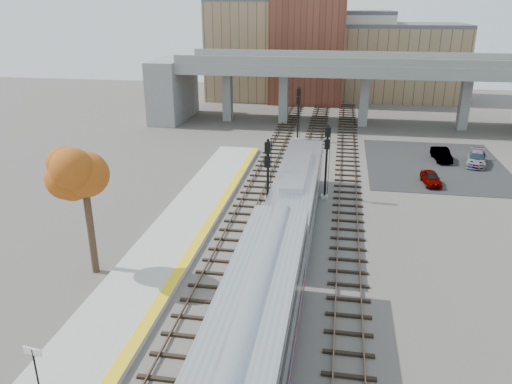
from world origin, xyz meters
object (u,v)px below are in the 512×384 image
(signal_mast_near, at_px, (268,184))
(signal_mast_mid, at_px, (326,164))
(signal_mast_far, at_px, (298,116))
(tree, at_px, (83,172))
(car_a, at_px, (431,178))
(car_b, at_px, (441,154))
(car_c, at_px, (477,159))
(locomotive, at_px, (297,193))

(signal_mast_near, bearing_deg, signal_mast_mid, 55.96)
(signal_mast_far, distance_m, tree, 35.54)
(signal_mast_near, relative_size, car_a, 1.88)
(signal_mast_mid, height_order, car_b, signal_mast_mid)
(tree, distance_m, car_c, 40.19)
(locomotive, height_order, signal_mast_mid, signal_mast_mid)
(signal_mast_far, xyz_separation_m, tree, (-9.61, -34.03, 3.49))
(signal_mast_near, xyz_separation_m, car_b, (15.96, 19.35, -2.54))
(tree, bearing_deg, signal_mast_near, 42.87)
(locomotive, bearing_deg, car_a, 41.30)
(locomotive, xyz_separation_m, signal_mast_near, (-2.10, -1.17, 0.97))
(signal_mast_mid, bearing_deg, tree, -132.44)
(signal_mast_far, distance_m, car_a, 19.57)
(signal_mast_mid, bearing_deg, car_b, 48.23)
(locomotive, xyz_separation_m, signal_mast_far, (-2.10, 23.95, 0.84))
(signal_mast_near, height_order, car_b, signal_mast_near)
(signal_mast_far, xyz_separation_m, car_b, (15.96, -5.77, -2.41))
(locomotive, height_order, car_b, locomotive)
(signal_mast_far, relative_size, tree, 0.73)
(car_a, distance_m, car_b, 8.30)
(signal_mast_far, bearing_deg, tree, -105.76)
(car_a, xyz_separation_m, car_b, (2.26, 7.99, 0.06))
(locomotive, relative_size, signal_mast_near, 2.85)
(locomotive, relative_size, tree, 2.14)
(locomotive, bearing_deg, car_c, 44.98)
(car_c, bearing_deg, signal_mast_mid, -126.02)
(car_a, bearing_deg, car_c, 45.47)
(signal_mast_far, relative_size, car_a, 1.83)
(signal_mast_near, distance_m, tree, 13.53)
(car_b, bearing_deg, car_c, -22.00)
(signal_mast_far, distance_m, car_b, 17.14)
(tree, relative_size, car_b, 2.20)
(car_b, relative_size, car_c, 0.88)
(locomotive, distance_m, signal_mast_far, 24.06)
(signal_mast_near, distance_m, signal_mast_mid, 7.33)
(locomotive, distance_m, car_c, 24.38)
(signal_mast_mid, bearing_deg, locomotive, -112.19)
(locomotive, xyz_separation_m, car_b, (13.86, 18.18, -1.57))
(signal_mast_mid, bearing_deg, car_c, 38.95)
(signal_mast_near, height_order, signal_mast_mid, signal_mast_near)
(tree, xyz_separation_m, car_c, (28.91, 27.28, -5.91))
(signal_mast_mid, distance_m, car_b, 17.97)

